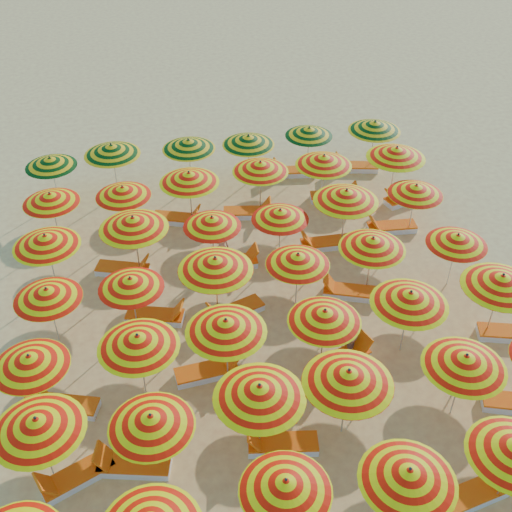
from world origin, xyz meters
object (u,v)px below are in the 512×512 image
umbrella_21 (298,259)px  umbrella_38 (189,144)px  umbrella_13 (138,341)px  lounger_7 (63,405)px  umbrella_17 (502,281)px  lounger_12 (235,311)px  umbrella_19 (131,283)px  beachgoer_b (347,333)px  lounger_3 (75,477)px  lounger_15 (233,262)px  umbrella_40 (309,132)px  umbrella_14 (226,326)px  beachgoer_a (222,247)px  umbrella_37 (112,150)px  lounger_22 (294,172)px  umbrella_2 (286,486)px  lounger_4 (132,465)px  umbrella_27 (280,214)px  lounger_13 (349,292)px  umbrella_25 (133,223)px  lounger_9 (342,359)px  lounger_21 (405,198)px  umbrella_23 (457,239)px  umbrella_29 (416,190)px  lounger_11 (157,316)px  umbrella_28 (346,196)px  lounger_14 (124,269)px  umbrella_12 (30,361)px  umbrella_39 (248,140)px  lounger_20 (334,197)px  lounger_10 (510,333)px  umbrella_16 (410,298)px  umbrella_18 (47,294)px  lounger_23 (355,167)px  umbrella_31 (123,191)px  umbrella_24 (46,241)px  umbrella_34 (324,160)px  umbrella_36 (50,162)px  lounger_8 (208,371)px  lounger_18 (177,219)px  umbrella_33 (260,167)px  umbrella_26 (212,222)px  umbrella_30 (50,198)px  umbrella_15 (325,316)px  umbrella_41 (375,126)px  lounger_5 (281,444)px  lounger_1 (473,495)px  umbrella_20 (215,264)px  lounger_16 (324,243)px  umbrella_9 (348,377)px  umbrella_32 (189,177)px

umbrella_21 → umbrella_38: (-2.19, 7.47, 0.09)m
umbrella_13 → lounger_7: (-2.11, -0.10, -1.78)m
umbrella_17 → lounger_12: bearing=161.4°
umbrella_19 → beachgoer_b: size_ratio=1.30×
lounger_3 → lounger_15: size_ratio=1.04×
umbrella_40 → umbrella_14: bearing=-116.8°
beachgoer_a → umbrella_37: bearing=-47.2°
lounger_22 → umbrella_2: bearing=82.2°
lounger_4 → umbrella_27: bearing=-111.6°
lounger_13 → umbrella_25: bearing=0.3°
lounger_9 → lounger_21: size_ratio=1.00×
umbrella_23 → umbrella_29: umbrella_29 is taller
umbrella_21 → lounger_22: (1.98, 7.50, -1.63)m
umbrella_38 → lounger_11: (-2.04, -7.23, -1.72)m
umbrella_28 → lounger_14: 7.63m
umbrella_12 → umbrella_39: size_ratio=0.95×
lounger_20 → lounger_10: bearing=-60.9°
umbrella_16 → umbrella_18: 9.81m
umbrella_25 → lounger_15: size_ratio=1.40×
lounger_20 → lounger_23: bearing=62.6°
umbrella_27 → umbrella_31: 5.43m
umbrella_24 → umbrella_34: 9.96m
umbrella_36 → lounger_21: umbrella_36 is taller
umbrella_39 → lounger_23: bearing=0.2°
umbrella_16 → lounger_8: bearing=177.5°
umbrella_24 → lounger_3: (0.59, -7.14, -1.74)m
lounger_13 → beachgoer_a: bearing=-12.7°
lounger_18 → lounger_20: (5.98, 0.17, 0.00)m
lounger_11 → lounger_10: bearing=1.4°
lounger_9 → umbrella_13: bearing=160.6°
umbrella_2 → lounger_22: size_ratio=1.42×
umbrella_19 → lounger_10: 10.97m
umbrella_33 → umbrella_39: 2.07m
umbrella_31 → umbrella_12: bearing=-109.8°
lounger_10 → lounger_15: same height
umbrella_26 → umbrella_36: size_ratio=1.01×
umbrella_30 → umbrella_27: bearing=-19.3°
lounger_10 → lounger_21: same height
umbrella_31 → umbrella_34: umbrella_34 is taller
umbrella_15 → umbrella_28: (2.30, 5.10, 0.20)m
umbrella_41 → lounger_5: bearing=-119.2°
lounger_3 → lounger_15: 8.70m
lounger_1 → lounger_5: (-3.91, 2.25, 0.00)m
umbrella_13 → umbrella_20: size_ratio=0.84×
umbrella_12 → umbrella_31: umbrella_12 is taller
lounger_10 → lounger_22: (-3.71, 10.18, 0.00)m
umbrella_19 → lounger_16: umbrella_19 is taller
umbrella_34 → lounger_14: (-7.44, -2.48, -1.76)m
umbrella_9 → umbrella_32: 10.05m
umbrella_24 → umbrella_39: 8.79m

